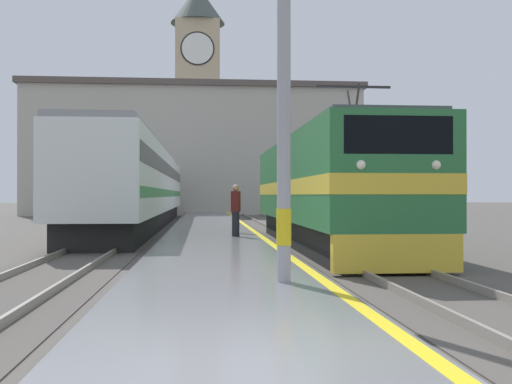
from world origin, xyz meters
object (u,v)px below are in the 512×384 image
object	(u,v)px
locomotive_train	(325,190)
catenary_mast	(293,46)
passenger_train	(142,186)
clock_tower	(198,89)
second_waiting_passenger	(236,209)
person_on_platform	(236,209)

from	to	relation	value
locomotive_train	catenary_mast	world-z (taller)	catenary_mast
passenger_train	locomotive_train	bearing A→B (deg)	-60.56
clock_tower	second_waiting_passenger	bearing A→B (deg)	-87.57
passenger_train	second_waiting_passenger	world-z (taller)	passenger_train
locomotive_train	clock_tower	distance (m)	48.11
locomotive_train	second_waiting_passenger	distance (m)	4.20
person_on_platform	clock_tower	bearing A→B (deg)	92.17
second_waiting_passenger	clock_tower	distance (m)	45.14
clock_tower	catenary_mast	bearing A→B (deg)	-87.88
catenary_mast	second_waiting_passenger	world-z (taller)	catenary_mast
passenger_train	second_waiting_passenger	size ratio (longest dim) A/B	17.86
locomotive_train	catenary_mast	distance (m)	10.34
locomotive_train	catenary_mast	size ratio (longest dim) A/B	1.98
passenger_train	catenary_mast	bearing A→B (deg)	-78.19
person_on_platform	passenger_train	bearing A→B (deg)	110.31
person_on_platform	locomotive_train	bearing A→B (deg)	-20.34
person_on_platform	clock_tower	distance (m)	47.03
catenary_mast	person_on_platform	distance (m)	11.23
passenger_train	second_waiting_passenger	bearing A→B (deg)	-65.47
clock_tower	locomotive_train	bearing A→B (deg)	-84.31
catenary_mast	second_waiting_passenger	size ratio (longest dim) A/B	4.44
passenger_train	person_on_platform	bearing A→B (deg)	-69.69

